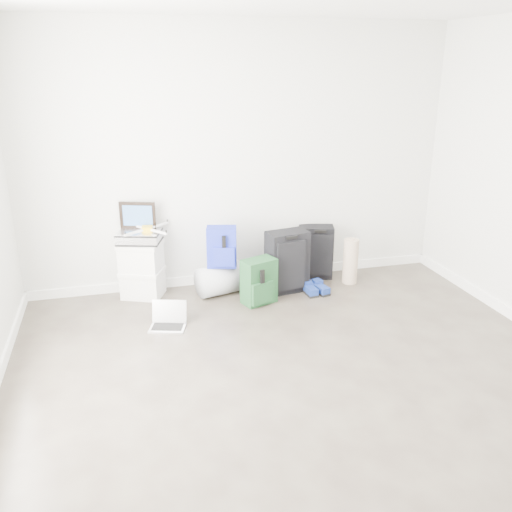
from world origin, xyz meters
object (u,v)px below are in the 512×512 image
object	(u,v)px
boxes_stack	(142,269)
briefcase	(140,237)
large_suitcase	(287,262)
duffel_bag	(222,279)
laptop	(168,321)
carry_on	(316,252)

from	to	relation	value
boxes_stack	briefcase	world-z (taller)	briefcase
large_suitcase	duffel_bag	bearing A→B (deg)	161.44
laptop	large_suitcase	bearing A→B (deg)	38.78
briefcase	large_suitcase	bearing A→B (deg)	7.65
boxes_stack	large_suitcase	xyz separation A→B (m)	(1.48, -0.25, 0.03)
boxes_stack	briefcase	size ratio (longest dim) A/B	1.42
boxes_stack	laptop	xyz separation A→B (m)	(0.17, -0.76, -0.24)
briefcase	large_suitcase	xyz separation A→B (m)	(1.48, -0.25, -0.31)
carry_on	briefcase	bearing A→B (deg)	-162.83
boxes_stack	duffel_bag	distance (m)	0.83
boxes_stack	laptop	world-z (taller)	boxes_stack
briefcase	laptop	world-z (taller)	briefcase
boxes_stack	carry_on	size ratio (longest dim) A/B	0.98
large_suitcase	laptop	world-z (taller)	large_suitcase
briefcase	laptop	bearing A→B (deg)	-59.87
boxes_stack	carry_on	bearing A→B (deg)	24.59
laptop	briefcase	bearing A→B (deg)	120.29
duffel_bag	large_suitcase	world-z (taller)	large_suitcase
duffel_bag	laptop	distance (m)	0.88
briefcase	laptop	size ratio (longest dim) A/B	1.11
large_suitcase	laptop	bearing A→B (deg)	-168.46
duffel_bag	carry_on	distance (m)	1.13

